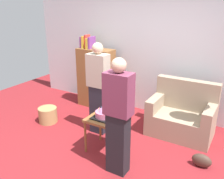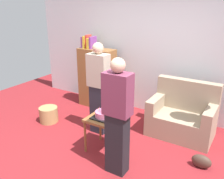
% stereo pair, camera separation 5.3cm
% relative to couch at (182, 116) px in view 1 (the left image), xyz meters
% --- Properties ---
extents(ground_plane, '(8.00, 8.00, 0.00)m').
position_rel_couch_xyz_m(ground_plane, '(-0.77, -1.39, -0.34)').
color(ground_plane, maroon).
extents(wall_back, '(6.00, 0.10, 2.70)m').
position_rel_couch_xyz_m(wall_back, '(-0.77, 0.66, 1.01)').
color(wall_back, silver).
rests_on(wall_back, ground_plane).
extents(couch, '(1.10, 0.70, 0.96)m').
position_rel_couch_xyz_m(couch, '(0.00, 0.00, 0.00)').
color(couch, gray).
rests_on(couch, ground_plane).
extents(bookshelf, '(0.80, 0.36, 1.58)m').
position_rel_couch_xyz_m(bookshelf, '(-2.02, 0.26, 0.34)').
color(bookshelf, brown).
rests_on(bookshelf, ground_plane).
extents(side_table, '(0.48, 0.48, 0.57)m').
position_rel_couch_xyz_m(side_table, '(-0.91, -1.14, 0.14)').
color(side_table, brown).
rests_on(side_table, ground_plane).
extents(birthday_cake, '(0.32, 0.32, 0.17)m').
position_rel_couch_xyz_m(birthday_cake, '(-0.91, -1.14, 0.28)').
color(birthday_cake, black).
rests_on(birthday_cake, side_table).
extents(person_blowing_candles, '(0.36, 0.22, 1.63)m').
position_rel_couch_xyz_m(person_blowing_candles, '(-1.31, -0.69, 0.49)').
color(person_blowing_candles, '#23232D').
rests_on(person_blowing_candles, ground_plane).
extents(person_holding_cake, '(0.36, 0.22, 1.63)m').
position_rel_couch_xyz_m(person_holding_cake, '(-0.46, -1.49, 0.49)').
color(person_holding_cake, black).
rests_on(person_holding_cake, ground_plane).
extents(wicker_basket, '(0.36, 0.36, 0.30)m').
position_rel_couch_xyz_m(wicker_basket, '(-2.37, -0.91, -0.19)').
color(wicker_basket, '#A88451').
rests_on(wicker_basket, ground_plane).
extents(handbag, '(0.28, 0.14, 0.20)m').
position_rel_couch_xyz_m(handbag, '(0.54, -0.79, -0.24)').
color(handbag, '#473328').
rests_on(handbag, ground_plane).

